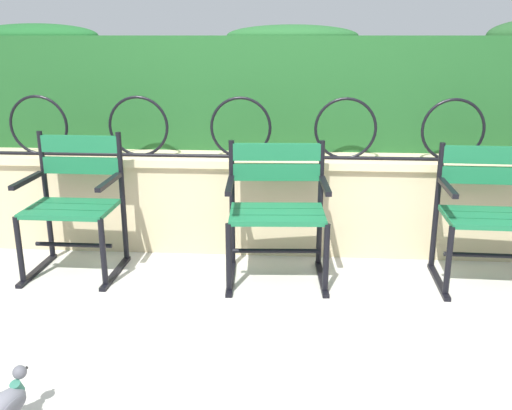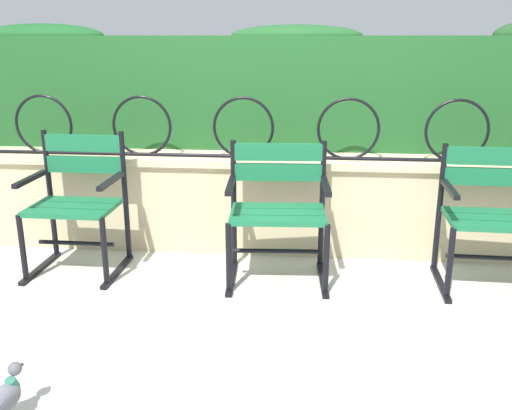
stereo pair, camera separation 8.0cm
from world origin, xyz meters
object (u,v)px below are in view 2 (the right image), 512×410
(park_chair_left, at_px, (77,200))
(park_chair_centre, at_px, (278,207))
(pigeon_near_chairs, at_px, (0,400))
(park_chair_right, at_px, (495,212))

(park_chair_left, distance_m, park_chair_centre, 1.30)
(pigeon_near_chairs, bearing_deg, park_chair_left, 100.79)
(park_chair_right, distance_m, pigeon_near_chairs, 2.82)
(park_chair_left, relative_size, park_chair_right, 1.05)
(park_chair_centre, relative_size, park_chair_right, 1.01)
(park_chair_left, height_order, park_chair_right, park_chair_left)
(park_chair_centre, relative_size, pigeon_near_chairs, 2.95)
(park_chair_left, distance_m, pigeon_near_chairs, 1.65)
(park_chair_right, bearing_deg, park_chair_left, 179.99)
(park_chair_right, bearing_deg, park_chair_centre, -179.34)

